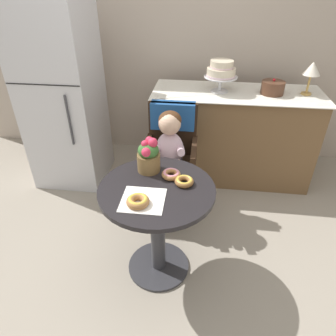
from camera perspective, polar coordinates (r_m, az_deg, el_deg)
The scene contains 15 objects.
ground_plane at distance 2.34m, azimuth -1.76°, elevation -17.99°, with size 8.00×8.00×0.00m, color gray.
back_wall at distance 3.35m, azimuth 3.08°, elevation 24.80°, with size 4.80×0.10×2.70m, color #B2A393.
cafe_table at distance 1.98m, azimuth -2.01°, elevation -8.64°, with size 0.72×0.72×0.72m.
wicker_chair at distance 2.50m, azimuth 0.66°, elevation 4.73°, with size 0.42×0.45×0.95m.
seated_child at distance 2.34m, azimuth 0.22°, elevation 3.77°, with size 0.27×0.32×0.73m.
paper_napkin at distance 1.75m, azimuth -4.74°, elevation -6.03°, with size 0.25×0.24×0.00m, color white.
donut_front at distance 1.86m, azimuth 3.06°, elevation -2.47°, with size 0.12×0.12×0.04m.
donut_mid at distance 1.71m, azimuth -5.70°, elevation -6.18°, with size 0.13×0.13×0.05m.
donut_side at distance 1.92m, azimuth 0.59°, elevation -1.14°, with size 0.12×0.12×0.04m.
flower_vase at distance 1.95m, azimuth -3.67°, elevation 2.29°, with size 0.15×0.16×0.24m.
display_counter at distance 3.09m, azimuth 12.02°, elevation 5.94°, with size 1.56×0.62×0.90m.
tiered_cake_stand at distance 2.86m, azimuth 10.00°, elevation 17.56°, with size 0.30×0.30×0.28m.
round_layer_cake at distance 2.94m, azimuth 19.12°, elevation 14.12°, with size 0.20×0.20×0.14m.
table_lamp at distance 3.00m, azimuth 25.50°, elevation 16.34°, with size 0.15×0.15×0.28m.
refrigerator at distance 3.03m, azimuth -19.18°, elevation 12.45°, with size 0.64×0.63×1.70m.
Camera 1 is at (0.25, -1.46, 1.82)m, focal length 32.35 mm.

